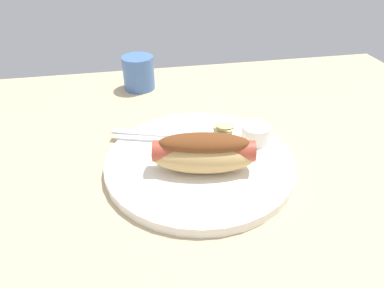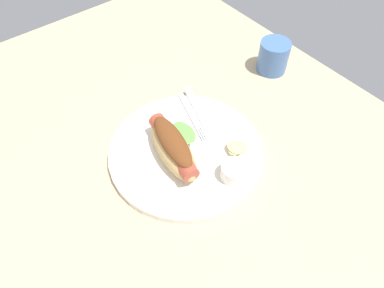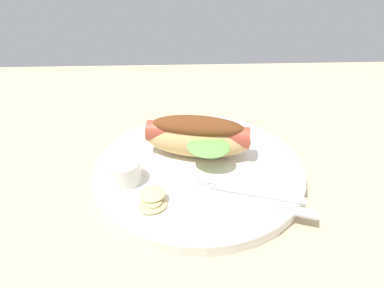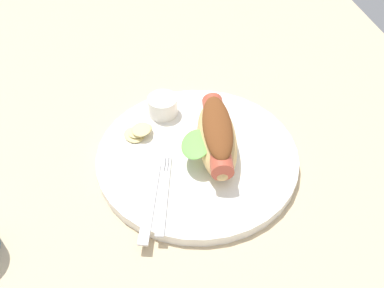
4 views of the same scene
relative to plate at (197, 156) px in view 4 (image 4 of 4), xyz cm
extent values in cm
cube|color=tan|center=(0.31, 0.87, -1.70)|extent=(120.00, 90.00, 1.80)
cylinder|color=white|center=(0.00, 0.00, 0.00)|extent=(30.37, 30.37, 1.60)
ellipsoid|color=tan|center=(0.57, 2.96, 3.37)|extent=(16.61, 8.61, 5.13)
cylinder|color=#B24733|center=(0.57, 2.96, 4.27)|extent=(15.51, 6.03, 3.22)
ellipsoid|color=brown|center=(0.57, 2.96, 5.72)|extent=(14.01, 6.76, 2.58)
ellipsoid|color=#6BB74C|center=(1.58, -0.56, 4.39)|extent=(6.89, 5.73, 1.63)
cylinder|color=white|center=(-10.07, -3.00, 2.35)|extent=(4.78, 4.78, 3.10)
cube|color=silver|center=(8.06, -6.98, 1.00)|extent=(11.00, 4.44, 0.40)
cube|color=silver|center=(1.34, -4.43, 1.00)|extent=(3.15, 1.23, 0.40)
cube|color=silver|center=(1.21, -4.86, 1.00)|extent=(3.15, 1.23, 0.40)
cube|color=silver|center=(1.08, -5.29, 1.00)|extent=(3.15, 1.23, 0.40)
cube|color=silver|center=(7.53, -8.70, 0.98)|extent=(13.50, 5.78, 0.36)
ellipsoid|color=#D7C37E|center=(-5.93, -8.52, 1.05)|extent=(4.43, 3.98, 0.50)
ellipsoid|color=#D7C37E|center=(-6.05, -7.43, 1.57)|extent=(3.79, 4.56, 0.92)
ellipsoid|color=#D7C37E|center=(-5.94, -7.31, 1.95)|extent=(3.65, 3.25, 1.04)
camera|label=1|loc=(9.85, 43.58, 33.51)|focal=32.06mm
camera|label=2|loc=(-32.75, 24.78, 55.14)|focal=32.47mm
camera|label=3|loc=(-2.30, -40.65, 30.97)|focal=32.53mm
camera|label=4|loc=(48.71, -13.51, 54.26)|focal=45.71mm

